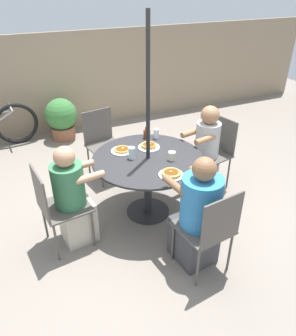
{
  "coord_description": "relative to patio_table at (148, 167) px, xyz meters",
  "views": [
    {
      "loc": [
        -1.31,
        -2.87,
        2.47
      ],
      "look_at": [
        0.0,
        0.0,
        0.61
      ],
      "focal_mm": 35.0,
      "sensor_mm": 36.0,
      "label": 1
    }
  ],
  "objects": [
    {
      "name": "syrup_bottle",
      "position": [
        0.19,
        0.47,
        0.18
      ],
      "size": [
        0.09,
        0.07,
        0.14
      ],
      "color": "#602D0F",
      "rests_on": "patio_table"
    },
    {
      "name": "potted_shrub",
      "position": [
        -0.48,
        2.5,
        -0.24
      ],
      "size": [
        0.54,
        0.54,
        0.71
      ],
      "color": "brown",
      "rests_on": "ground"
    },
    {
      "name": "diner_west",
      "position": [
        0.88,
        0.18,
        -0.08
      ],
      "size": [
        0.5,
        0.38,
        1.14
      ],
      "rotation": [
        0.0,
        0.0,
        -4.52
      ],
      "color": "gray",
      "rests_on": "ground"
    },
    {
      "name": "pancake_plate_c",
      "position": [
        0.11,
        0.21,
        0.14
      ],
      "size": [
        0.25,
        0.25,
        0.06
      ],
      "color": "white",
      "rests_on": "patio_table"
    },
    {
      "name": "patio_chair_south",
      "position": [
        0.12,
        -1.06,
        -0.09
      ],
      "size": [
        0.5,
        0.5,
        0.93
      ],
      "rotation": [
        0.0,
        0.0,
        0.12
      ],
      "color": "#514C47",
      "rests_on": "ground"
    },
    {
      "name": "drinking_glass_b",
      "position": [
        -0.17,
        0.06,
        0.19
      ],
      "size": [
        0.08,
        0.08,
        0.13
      ],
      "primitive_type": "cylinder",
      "color": "silver",
      "rests_on": "patio_table"
    },
    {
      "name": "pancake_plate_b",
      "position": [
        0.06,
        -0.44,
        0.14
      ],
      "size": [
        0.25,
        0.25,
        0.05
      ],
      "color": "white",
      "rests_on": "patio_table"
    },
    {
      "name": "patio_chair_east",
      "position": [
        -1.06,
        -0.14,
        -0.09
      ],
      "size": [
        0.51,
        0.51,
        0.93
      ],
      "rotation": [
        0.0,
        0.0,
        -1.44
      ],
      "color": "#514C47",
      "rests_on": "ground"
    },
    {
      "name": "ground_plane",
      "position": [
        0.0,
        0.0,
        -0.62
      ],
      "size": [
        12.0,
        12.0,
        0.0
      ],
      "primitive_type": "plane",
      "color": "gray"
    },
    {
      "name": "back_fence",
      "position": [
        0.0,
        2.92,
        0.22
      ],
      "size": [
        10.0,
        0.06,
        1.69
      ],
      "primitive_type": "cube",
      "color": "gray",
      "rests_on": "ground"
    },
    {
      "name": "coffee_cup",
      "position": [
        0.21,
        -0.15,
        0.17
      ],
      "size": [
        0.08,
        0.08,
        0.1
      ],
      "color": "beige",
      "rests_on": "patio_table"
    },
    {
      "name": "patio_table",
      "position": [
        0.0,
        0.0,
        0.0
      ],
      "size": [
        1.24,
        1.24,
        0.74
      ],
      "color": "#28282B",
      "rests_on": "ground"
    },
    {
      "name": "patio_chair_west",
      "position": [
        1.05,
        0.21,
        -0.09
      ],
      "size": [
        0.53,
        0.53,
        0.93
      ],
      "rotation": [
        0.0,
        0.0,
        -4.52
      ],
      "color": "#514C47",
      "rests_on": "ground"
    },
    {
      "name": "diner_south",
      "position": [
        0.1,
        -0.88,
        -0.09
      ],
      "size": [
        0.42,
        0.56,
        1.17
      ],
      "rotation": [
        0.0,
        0.0,
        0.12
      ],
      "color": "#3D3D42",
      "rests_on": "ground"
    },
    {
      "name": "diner_east",
      "position": [
        -0.89,
        -0.11,
        -0.1
      ],
      "size": [
        0.5,
        0.37,
        1.12
      ],
      "rotation": [
        0.0,
        0.0,
        -1.44
      ],
      "color": "beige",
      "rests_on": "ground"
    },
    {
      "name": "drinking_glass_a",
      "position": [
        0.3,
        0.41,
        0.18
      ],
      "size": [
        0.06,
        0.06,
        0.12
      ],
      "primitive_type": "cylinder",
      "color": "silver",
      "rests_on": "patio_table"
    },
    {
      "name": "pancake_plate_a",
      "position": [
        -0.21,
        0.26,
        0.14
      ],
      "size": [
        0.25,
        0.25,
        0.05
      ],
      "color": "white",
      "rests_on": "patio_table"
    },
    {
      "name": "umbrella_pole",
      "position": [
        0.0,
        0.0,
        0.49
      ],
      "size": [
        0.04,
        0.04,
        2.23
      ],
      "primitive_type": "cylinder",
      "color": "black",
      "rests_on": "ground"
    },
    {
      "name": "patio_chair_north",
      "position": [
        -0.2,
        1.05,
        -0.09
      ],
      "size": [
        0.53,
        0.53,
        0.93
      ],
      "rotation": [
        0.0,
        0.0,
        -2.96
      ],
      "color": "#514C47",
      "rests_on": "ground"
    }
  ]
}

